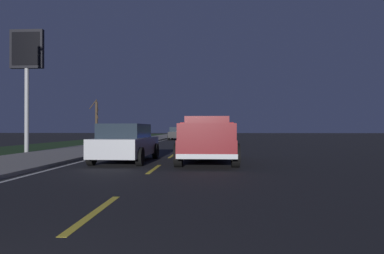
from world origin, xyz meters
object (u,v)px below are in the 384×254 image
object	(u,v)px
sedan_black	(178,133)
pickup_truck	(207,139)
gas_price_sign	(27,60)
bare_tree_far	(96,120)
sedan_red	(209,134)
sedan_silver	(126,143)
sedan_blue	(210,136)

from	to	relation	value
sedan_black	pickup_truck	bearing A→B (deg)	-171.76
gas_price_sign	sedan_black	bearing A→B (deg)	-16.92
pickup_truck	bare_tree_far	xyz separation A→B (m)	(22.07, 12.49, 1.42)
sedan_red	sedan_silver	size ratio (longest dim) A/B	1.00
pickup_truck	sedan_black	size ratio (longest dim) A/B	1.22
pickup_truck	sedan_silver	distance (m)	3.31
sedan_red	gas_price_sign	world-z (taller)	gas_price_sign
sedan_red	bare_tree_far	bearing A→B (deg)	78.18
sedan_red	pickup_truck	bearing A→B (deg)	179.77
sedan_silver	bare_tree_far	xyz separation A→B (m)	(22.50, 9.21, 1.55)
gas_price_sign	bare_tree_far	xyz separation A→B (m)	(17.76, 2.27, -2.90)
sedan_black	sedan_silver	distance (m)	26.10
sedan_black	gas_price_sign	world-z (taller)	gas_price_sign
pickup_truck	sedan_blue	xyz separation A→B (m)	(10.94, -0.18, -0.13)
sedan_black	bare_tree_far	bearing A→B (deg)	112.31
sedan_silver	pickup_truck	bearing A→B (deg)	-82.59
sedan_red	sedan_silver	distance (m)	20.15
pickup_truck	sedan_blue	distance (m)	10.94
sedan_blue	sedan_silver	bearing A→B (deg)	163.10
sedan_silver	bare_tree_far	size ratio (longest dim) A/B	0.96
sedan_red	sedan_black	distance (m)	7.29
sedan_blue	pickup_truck	bearing A→B (deg)	179.08
sedan_red	sedan_blue	size ratio (longest dim) A/B	1.00
pickup_truck	gas_price_sign	distance (m)	11.90
pickup_truck	gas_price_sign	bearing A→B (deg)	67.14
sedan_red	sedan_blue	xyz separation A→B (m)	(-8.50, -0.10, 0.00)
sedan_silver	sedan_blue	distance (m)	11.88
sedan_red	sedan_silver	bearing A→B (deg)	170.42
bare_tree_far	pickup_truck	bearing A→B (deg)	-150.49
bare_tree_far	sedan_red	bearing A→B (deg)	-101.82
pickup_truck	sedan_red	size ratio (longest dim) A/B	1.22
sedan_silver	gas_price_sign	bearing A→B (deg)	55.71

